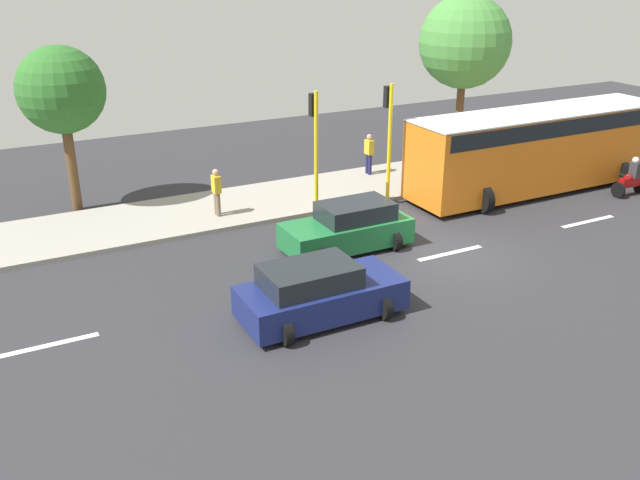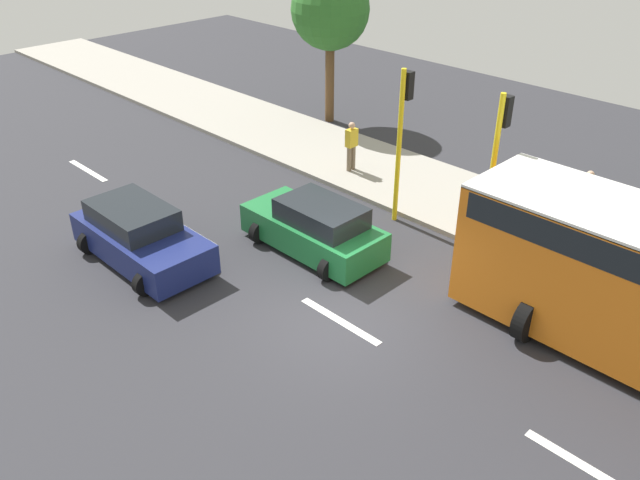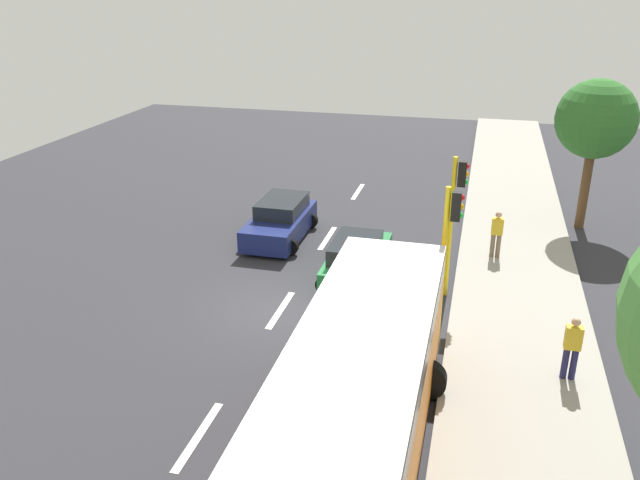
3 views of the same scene
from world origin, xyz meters
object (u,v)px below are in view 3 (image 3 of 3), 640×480
(pedestrian_by_tree, at_px, (572,346))
(street_tree_south, at_px, (596,120))
(traffic_light_corner, at_px, (455,208))
(traffic_light_midblock, at_px, (448,245))
(car_dark_blue, at_px, (280,221))
(pedestrian_near_signal, at_px, (497,233))
(city_bus, at_px, (351,416))
(car_green, at_px, (357,260))

(pedestrian_by_tree, xyz_separation_m, street_tree_south, (1.50, 11.54, 3.28))
(traffic_light_corner, height_order, street_tree_south, street_tree_south)
(traffic_light_midblock, height_order, street_tree_south, street_tree_south)
(car_dark_blue, distance_m, pedestrian_by_tree, 12.30)
(traffic_light_midblock, xyz_separation_m, street_tree_south, (4.69, 10.37, 1.41))
(pedestrian_near_signal, xyz_separation_m, traffic_light_midblock, (-1.40, -6.13, 1.87))
(pedestrian_by_tree, xyz_separation_m, traffic_light_midblock, (-3.20, 1.17, 1.87))
(car_dark_blue, relative_size, city_bus, 0.38)
(car_dark_blue, height_order, pedestrian_by_tree, pedestrian_by_tree)
(traffic_light_corner, height_order, traffic_light_midblock, same)
(pedestrian_by_tree, height_order, street_tree_south, street_tree_south)
(pedestrian_by_tree, relative_size, traffic_light_midblock, 0.38)
(city_bus, xyz_separation_m, street_tree_south, (5.96, 16.52, 2.50))
(pedestrian_by_tree, bearing_deg, car_dark_blue, 142.83)
(car_green, relative_size, street_tree_south, 0.69)
(traffic_light_corner, bearing_deg, pedestrian_by_tree, -52.40)
(traffic_light_corner, bearing_deg, street_tree_south, 57.59)
(pedestrian_near_signal, bearing_deg, car_green, -148.05)
(street_tree_south, bearing_deg, pedestrian_near_signal, -127.83)
(pedestrian_near_signal, bearing_deg, pedestrian_by_tree, -76.16)
(pedestrian_near_signal, bearing_deg, city_bus, -102.23)
(city_bus, bearing_deg, car_dark_blue, 113.28)
(pedestrian_by_tree, distance_m, traffic_light_corner, 5.56)
(city_bus, xyz_separation_m, traffic_light_corner, (1.26, 9.13, 1.08))
(car_dark_blue, relative_size, pedestrian_near_signal, 2.50)
(traffic_light_corner, relative_size, street_tree_south, 0.76)
(car_dark_blue, xyz_separation_m, pedestrian_near_signal, (8.00, -0.13, 0.35))
(car_green, bearing_deg, traffic_light_midblock, -47.85)
(traffic_light_corner, bearing_deg, car_green, 172.88)
(car_dark_blue, distance_m, traffic_light_corner, 7.70)
(car_green, distance_m, pedestrian_near_signal, 5.24)
(city_bus, height_order, traffic_light_corner, traffic_light_corner)
(city_bus, xyz_separation_m, traffic_light_midblock, (1.26, 6.15, 1.08))
(car_dark_blue, distance_m, city_bus, 13.55)
(street_tree_south, bearing_deg, traffic_light_corner, -122.41)
(city_bus, bearing_deg, car_green, 100.59)
(pedestrian_near_signal, height_order, pedestrian_by_tree, same)
(car_dark_blue, relative_size, traffic_light_corner, 0.94)
(city_bus, relative_size, traffic_light_midblock, 2.44)
(car_green, relative_size, pedestrian_near_signal, 2.40)
(pedestrian_by_tree, bearing_deg, traffic_light_corner, 127.60)
(pedestrian_near_signal, relative_size, traffic_light_corner, 0.38)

